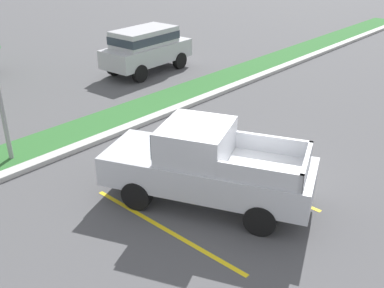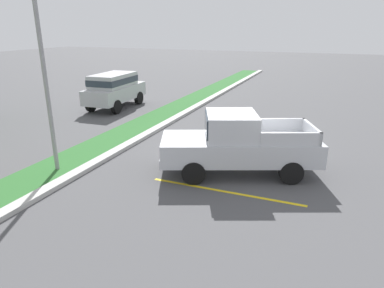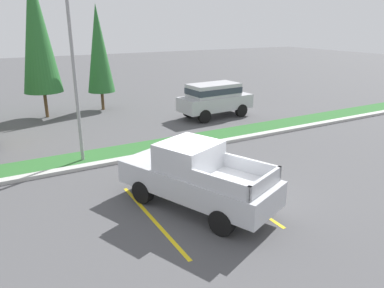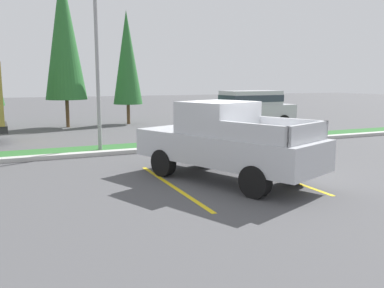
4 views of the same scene
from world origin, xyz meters
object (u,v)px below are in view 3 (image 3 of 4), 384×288
(suv_distant, at_px, (215,97))
(cypress_tree_center, at_px, (36,30))
(pickup_truck_main, at_px, (195,176))
(cypress_tree_right_inner, at_px, (99,49))
(street_light, at_px, (74,60))

(suv_distant, bearing_deg, cypress_tree_center, 150.78)
(pickup_truck_main, bearing_deg, cypress_tree_right_inner, 84.71)
(pickup_truck_main, distance_m, cypress_tree_right_inner, 15.37)
(suv_distant, distance_m, cypress_tree_center, 11.16)
(suv_distant, xyz_separation_m, cypress_tree_right_inner, (-5.46, 5.46, 2.76))
(cypress_tree_center, bearing_deg, street_light, -89.39)
(suv_distant, distance_m, cypress_tree_right_inner, 8.20)
(cypress_tree_center, height_order, cypress_tree_right_inner, cypress_tree_center)
(street_light, distance_m, cypress_tree_right_inner, 9.96)
(cypress_tree_center, xyz_separation_m, cypress_tree_right_inner, (3.65, 0.36, -1.19))
(cypress_tree_right_inner, bearing_deg, suv_distant, -45.00)
(pickup_truck_main, bearing_deg, street_light, 110.78)
(street_light, height_order, cypress_tree_right_inner, street_light)
(street_light, bearing_deg, cypress_tree_center, 90.61)
(street_light, bearing_deg, pickup_truck_main, -69.22)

